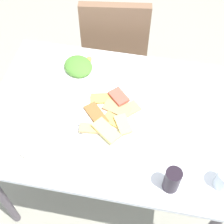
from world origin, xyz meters
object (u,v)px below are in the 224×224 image
(dining_table, at_px, (113,124))
(soda_can, at_px, (172,180))
(dining_chair, at_px, (115,46))
(spoon, at_px, (45,109))
(salad_plate_rice, at_px, (78,67))
(paper_napkin, at_px, (44,112))
(salad_plate_greens, at_px, (32,149))
(pide_platter, at_px, (110,117))
(fork, at_px, (43,115))

(dining_table, xyz_separation_m, soda_can, (0.30, -0.31, 0.15))
(dining_chair, height_order, soda_can, dining_chair)
(dining_table, xyz_separation_m, spoon, (-0.32, -0.04, 0.09))
(soda_can, bearing_deg, salad_plate_rice, 133.14)
(salad_plate_rice, distance_m, paper_napkin, 0.32)
(salad_plate_greens, height_order, soda_can, soda_can)
(salad_plate_rice, bearing_deg, dining_chair, 75.73)
(salad_plate_rice, relative_size, soda_can, 1.80)
(dining_chair, bearing_deg, salad_plate_greens, -101.36)
(salad_plate_greens, distance_m, spoon, 0.23)
(pide_platter, relative_size, paper_napkin, 2.58)
(salad_plate_rice, distance_m, spoon, 0.30)
(soda_can, distance_m, paper_napkin, 0.67)
(dining_chair, xyz_separation_m, spoon, (-0.21, -0.73, 0.23))
(salad_plate_rice, bearing_deg, dining_table, -47.15)
(dining_table, bearing_deg, fork, -167.48)
(salad_plate_greens, height_order, paper_napkin, salad_plate_greens)
(salad_plate_greens, bearing_deg, soda_can, -4.97)
(fork, xyz_separation_m, spoon, (0.00, 0.04, 0.00))
(pide_platter, relative_size, salad_plate_rice, 1.47)
(pide_platter, bearing_deg, paper_napkin, -175.18)
(salad_plate_greens, bearing_deg, spoon, 93.93)
(dining_chair, height_order, salad_plate_rice, dining_chair)
(salad_plate_greens, distance_m, paper_napkin, 0.21)
(salad_plate_greens, relative_size, paper_napkin, 1.56)
(salad_plate_rice, bearing_deg, fork, -106.34)
(dining_chair, distance_m, salad_plate_greens, 1.00)
(dining_chair, distance_m, spoon, 0.79)
(pide_platter, xyz_separation_m, salad_plate_rice, (-0.22, 0.27, 0.01))
(dining_table, relative_size, spoon, 6.89)
(salad_plate_greens, height_order, salad_plate_rice, salad_plate_rice)
(dining_chair, xyz_separation_m, pide_platter, (0.11, -0.72, 0.23))
(pide_platter, height_order, salad_plate_greens, salad_plate_greens)
(soda_can, bearing_deg, dining_chair, 112.24)
(pide_platter, bearing_deg, dining_table, 73.12)
(dining_table, xyz_separation_m, pide_platter, (-0.01, -0.03, 0.10))
(dining_chair, height_order, spoon, dining_chair)
(pide_platter, bearing_deg, spoon, -178.45)
(salad_plate_greens, xyz_separation_m, spoon, (-0.02, 0.22, -0.01))
(fork, bearing_deg, paper_napkin, 88.05)
(dining_table, bearing_deg, spoon, -173.70)
(dining_chair, bearing_deg, pide_platter, -81.50)
(dining_table, distance_m, pide_platter, 0.10)
(dining_table, height_order, spoon, spoon)
(dining_table, xyz_separation_m, fork, (-0.32, -0.07, 0.09))
(salad_plate_rice, xyz_separation_m, soda_can, (0.52, -0.56, 0.04))
(dining_chair, distance_m, pide_platter, 0.76)
(spoon, bearing_deg, dining_chair, 68.09)
(salad_plate_rice, bearing_deg, paper_napkin, -107.26)
(soda_can, height_order, fork, soda_can)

